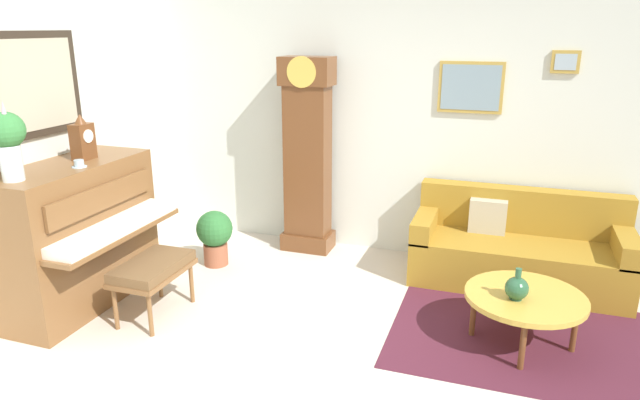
{
  "coord_description": "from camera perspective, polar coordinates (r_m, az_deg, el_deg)",
  "views": [
    {
      "loc": [
        1.15,
        -3.24,
        2.3
      ],
      "look_at": [
        -0.3,
        0.99,
        0.92
      ],
      "focal_mm": 31.69,
      "sensor_mm": 36.0,
      "label": 1
    }
  ],
  "objects": [
    {
      "name": "green_jug",
      "position": [
        4.37,
        19.25,
        -8.39
      ],
      "size": [
        0.17,
        0.17,
        0.24
      ],
      "color": "#234C33",
      "rests_on": "coffee_table"
    },
    {
      "name": "piano",
      "position": [
        5.19,
        -23.3,
        -3.23
      ],
      "size": [
        0.87,
        1.44,
        1.23
      ],
      "color": "brown",
      "rests_on": "ground_plane"
    },
    {
      "name": "area_rug",
      "position": [
        4.74,
        20.48,
        -13.06
      ],
      "size": [
        2.1,
        1.5,
        0.01
      ],
      "primitive_type": "cube",
      "color": "#4C1E2D",
      "rests_on": "ground_plane"
    },
    {
      "name": "coffee_table",
      "position": [
        4.5,
        20.02,
        -9.32
      ],
      "size": [
        0.88,
        0.88,
        0.4
      ],
      "color": "gold",
      "rests_on": "ground_plane"
    },
    {
      "name": "mantel_clock",
      "position": [
        5.13,
        -22.85,
        5.69
      ],
      "size": [
        0.13,
        0.18,
        0.38
      ],
      "color": "brown",
      "rests_on": "piano"
    },
    {
      "name": "grandfather_clock",
      "position": [
        5.86,
        -1.26,
        3.94
      ],
      "size": [
        0.52,
        0.34,
        2.03
      ],
      "color": "brown",
      "rests_on": "ground_plane"
    },
    {
      "name": "couch",
      "position": [
        5.58,
        19.33,
        -4.75
      ],
      "size": [
        1.9,
        0.8,
        0.84
      ],
      "color": "olive",
      "rests_on": "ground_plane"
    },
    {
      "name": "ground_plane",
      "position": [
        4.16,
        -0.58,
        -17.26
      ],
      "size": [
        6.4,
        6.0,
        0.1
      ],
      "primitive_type": "cube",
      "color": "beige"
    },
    {
      "name": "piano_bench",
      "position": [
        4.82,
        -16.52,
        -6.78
      ],
      "size": [
        0.42,
        0.7,
        0.48
      ],
      "color": "brown",
      "rests_on": "ground_plane"
    },
    {
      "name": "potted_plant",
      "position": [
        5.72,
        -10.59,
        -3.41
      ],
      "size": [
        0.36,
        0.36,
        0.56
      ],
      "color": "#935138",
      "rests_on": "ground_plane"
    },
    {
      "name": "wall_back",
      "position": [
        5.82,
        7.4,
        8.11
      ],
      "size": [
        5.3,
        0.13,
        2.8
      ],
      "color": "silver",
      "rests_on": "ground_plane"
    },
    {
      "name": "flower_vase",
      "position": [
        4.6,
        -29.03,
        5.51
      ],
      "size": [
        0.26,
        0.26,
        0.58
      ],
      "color": "silver",
      "rests_on": "piano"
    },
    {
      "name": "teacup",
      "position": [
        4.87,
        -23.15,
        3.33
      ],
      "size": [
        0.12,
        0.12,
        0.06
      ],
      "color": "#ADC6D6",
      "rests_on": "piano"
    }
  ]
}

